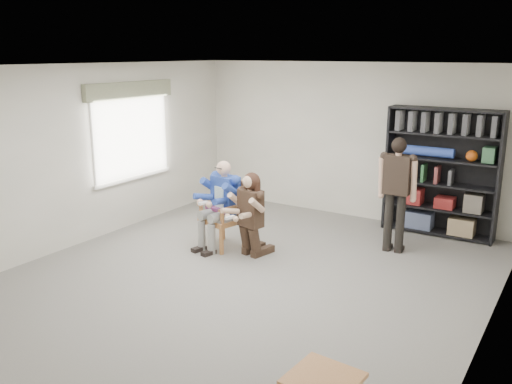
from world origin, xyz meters
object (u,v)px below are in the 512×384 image
Objects in this scene: seated_man at (222,204)px; standing_man at (396,196)px; bookshelf at (441,173)px; armchair at (222,214)px; kneeling_woman at (249,216)px.

standing_man is (2.33, 1.23, 0.19)m from seated_man.
armchair is at bearing -137.82° from bookshelf.
kneeling_woman is 3.33m from bookshelf.
standing_man reaches higher than seated_man.
armchair is at bearing -154.90° from standing_man.
seated_man is at bearing -154.90° from standing_man.
seated_man is 0.66× the size of bookshelf.
armchair is 0.16m from seated_man.
seated_man is 3.64m from bookshelf.
bookshelf is 1.27m from standing_man.
bookshelf is at bearing 63.07° from kneeling_woman.
kneeling_woman reaches higher than armchair.
seated_man is at bearing -137.82° from bookshelf.
seated_man is 1.09× the size of kneeling_woman.
standing_man is (1.75, 1.35, 0.25)m from kneeling_woman.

